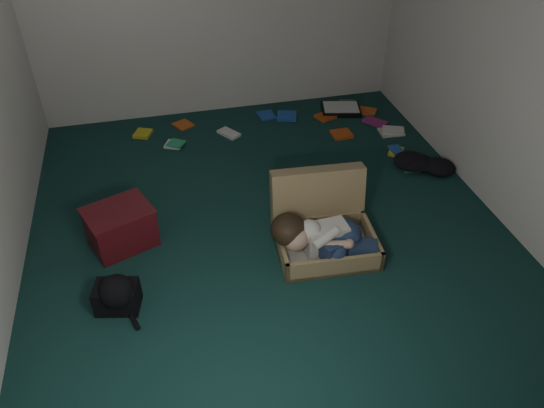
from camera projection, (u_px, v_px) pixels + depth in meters
name	position (u px, v px, depth m)	size (l,w,h in m)	color
floor	(268.00, 226.00, 4.60)	(4.50, 4.50, 0.00)	#12342F
wall_front	(399.00, 329.00, 2.07)	(4.50, 4.50, 0.00)	silver
wall_right	(513.00, 61.00, 4.18)	(4.50, 4.50, 0.00)	silver
suitcase	(323.00, 225.00, 4.34)	(0.83, 0.81, 0.57)	tan
person	(322.00, 237.00, 4.15)	(0.84, 0.45, 0.36)	silver
maroon_bin	(121.00, 227.00, 4.31)	(0.62, 0.56, 0.35)	#4F1015
backpack	(117.00, 296.00, 3.79)	(0.38, 0.31, 0.23)	black
clothing_pile	(421.00, 161.00, 5.28)	(0.45, 0.37, 0.14)	black
paper_tray	(341.00, 109.00, 6.25)	(0.51, 0.43, 0.06)	black
book_scatter	(302.00, 128.00, 5.92)	(2.89, 1.66, 0.02)	gold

